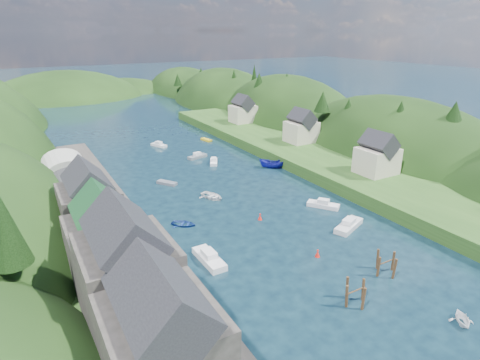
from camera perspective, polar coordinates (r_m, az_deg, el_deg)
ground at (r=89.83m, az=-7.01°, el=1.87°), size 600.00×600.00×0.00m
hillside_right at (r=134.41m, az=6.70°, el=4.87°), size 36.00×245.56×48.00m
far_hills at (r=209.25m, az=-20.25°, el=8.42°), size 103.00×68.00×44.00m
hill_trees at (r=100.27m, az=-10.51°, el=10.21°), size 91.03×149.51×12.58m
quay_left at (r=56.59m, az=-17.56°, el=-9.58°), size 12.00×110.00×2.00m
terrace_left_grass at (r=55.83m, az=-24.68°, el=-10.74°), size 12.00×110.00×2.50m
quayside_buildings at (r=41.63m, az=-16.79°, el=-11.35°), size 8.00×35.84×12.90m
boat_sheds at (r=71.89m, az=-22.94°, el=0.00°), size 7.00×21.00×7.50m
terrace_right at (r=93.71m, az=9.66°, el=3.29°), size 16.00×120.00×2.40m
right_bank_cottages at (r=100.60m, az=8.16°, el=7.29°), size 9.00×59.24×8.41m
piling_cluster_near at (r=47.70m, az=16.03°, el=-15.43°), size 2.95×2.78×3.31m
piling_cluster_far at (r=53.94m, az=20.01°, el=-11.38°), size 3.12×2.92×3.31m
channel_buoy_near at (r=55.42m, az=10.97°, el=-10.23°), size 0.70×0.70×1.10m
channel_buoy_far at (r=64.42m, az=2.87°, el=-5.27°), size 0.70×0.70×1.10m
moored_boats at (r=66.29m, az=2.28°, el=-4.39°), size 37.09×87.97×2.06m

